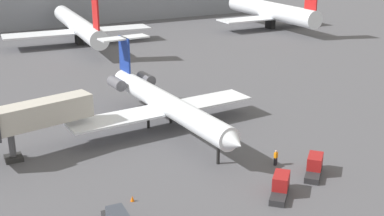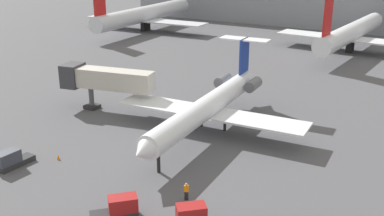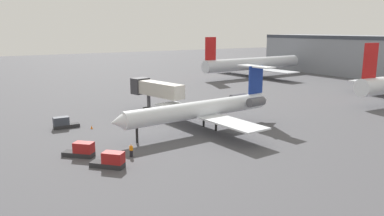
{
  "view_description": "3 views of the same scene",
  "coord_description": "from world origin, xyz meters",
  "px_view_note": "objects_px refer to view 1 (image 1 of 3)",
  "views": [
    {
      "loc": [
        -24.27,
        -50.59,
        23.0
      ],
      "look_at": [
        2.27,
        -0.58,
        3.2
      ],
      "focal_mm": 46.84,
      "sensor_mm": 36.0,
      "label": 1
    },
    {
      "loc": [
        24.57,
        -43.36,
        21.75
      ],
      "look_at": [
        -1.19,
        0.13,
        3.58
      ],
      "focal_mm": 42.78,
      "sensor_mm": 36.0,
      "label": 2
    },
    {
      "loc": [
        47.72,
        -30.08,
        15.76
      ],
      "look_at": [
        -1.78,
        1.18,
        3.39
      ],
      "focal_mm": 34.99,
      "sensor_mm": 36.0,
      "label": 3
    }
  ],
  "objects_px": {
    "parked_airliner_west_mid": "(78,25)",
    "ground_crew_marshaller": "(276,158)",
    "baggage_tug_spare": "(314,166)",
    "jet_bridge": "(25,118)",
    "regional_jet": "(163,101)",
    "baggage_tug_lead": "(280,186)",
    "parked_airliner_centre": "(271,11)",
    "traffic_cone_near": "(132,199)"
  },
  "relations": [
    {
      "from": "parked_airliner_west_mid",
      "to": "ground_crew_marshaller",
      "type": "bearing_deg",
      "value": -89.02
    },
    {
      "from": "regional_jet",
      "to": "baggage_tug_lead",
      "type": "relative_size",
      "value": 7.94
    },
    {
      "from": "jet_bridge",
      "to": "baggage_tug_spare",
      "type": "relative_size",
      "value": 3.45
    },
    {
      "from": "regional_jet",
      "to": "parked_airliner_west_mid",
      "type": "distance_m",
      "value": 54.04
    },
    {
      "from": "jet_bridge",
      "to": "ground_crew_marshaller",
      "type": "distance_m",
      "value": 26.9
    },
    {
      "from": "regional_jet",
      "to": "jet_bridge",
      "type": "bearing_deg",
      "value": -177.61
    },
    {
      "from": "jet_bridge",
      "to": "parked_airliner_centre",
      "type": "distance_m",
      "value": 86.33
    },
    {
      "from": "baggage_tug_spare",
      "to": "baggage_tug_lead",
      "type": "bearing_deg",
      "value": -162.5
    },
    {
      "from": "jet_bridge",
      "to": "ground_crew_marshaller",
      "type": "relative_size",
      "value": 7.94
    },
    {
      "from": "traffic_cone_near",
      "to": "jet_bridge",
      "type": "bearing_deg",
      "value": 113.72
    },
    {
      "from": "regional_jet",
      "to": "jet_bridge",
      "type": "distance_m",
      "value": 16.55
    },
    {
      "from": "baggage_tug_lead",
      "to": "parked_airliner_centre",
      "type": "bearing_deg",
      "value": 54.2
    },
    {
      "from": "parked_airliner_west_mid",
      "to": "parked_airliner_centre",
      "type": "relative_size",
      "value": 1.11
    },
    {
      "from": "baggage_tug_spare",
      "to": "traffic_cone_near",
      "type": "distance_m",
      "value": 18.57
    },
    {
      "from": "parked_airliner_centre",
      "to": "jet_bridge",
      "type": "bearing_deg",
      "value": -143.98
    },
    {
      "from": "baggage_tug_lead",
      "to": "jet_bridge",
      "type": "bearing_deg",
      "value": 133.91
    },
    {
      "from": "regional_jet",
      "to": "baggage_tug_spare",
      "type": "bearing_deg",
      "value": -66.57
    },
    {
      "from": "ground_crew_marshaller",
      "to": "baggage_tug_spare",
      "type": "distance_m",
      "value": 4.12
    },
    {
      "from": "ground_crew_marshaller",
      "to": "parked_airliner_centre",
      "type": "xyz_separation_m",
      "value": [
        47.42,
        65.22,
        3.57
      ]
    },
    {
      "from": "traffic_cone_near",
      "to": "parked_airliner_west_mid",
      "type": "height_order",
      "value": "parked_airliner_west_mid"
    },
    {
      "from": "jet_bridge",
      "to": "parked_airliner_west_mid",
      "type": "xyz_separation_m",
      "value": [
        21.21,
        54.52,
        -0.31
      ]
    },
    {
      "from": "ground_crew_marshaller",
      "to": "parked_airliner_west_mid",
      "type": "bearing_deg",
      "value": 90.98
    },
    {
      "from": "parked_airliner_centre",
      "to": "parked_airliner_west_mid",
      "type": "bearing_deg",
      "value": 175.59
    },
    {
      "from": "jet_bridge",
      "to": "traffic_cone_near",
      "type": "distance_m",
      "value": 16.33
    },
    {
      "from": "ground_crew_marshaller",
      "to": "parked_airliner_centre",
      "type": "height_order",
      "value": "parked_airliner_centre"
    },
    {
      "from": "traffic_cone_near",
      "to": "regional_jet",
      "type": "bearing_deg",
      "value": 56.15
    },
    {
      "from": "baggage_tug_spare",
      "to": "jet_bridge",
      "type": "bearing_deg",
      "value": 143.87
    },
    {
      "from": "baggage_tug_lead",
      "to": "ground_crew_marshaller",
      "type": "bearing_deg",
      "value": 56.99
    },
    {
      "from": "jet_bridge",
      "to": "parked_airliner_centre",
      "type": "relative_size",
      "value": 0.4
    },
    {
      "from": "jet_bridge",
      "to": "baggage_tug_spare",
      "type": "distance_m",
      "value": 30.65
    },
    {
      "from": "jet_bridge",
      "to": "traffic_cone_near",
      "type": "height_order",
      "value": "jet_bridge"
    },
    {
      "from": "regional_jet",
      "to": "ground_crew_marshaller",
      "type": "height_order",
      "value": "regional_jet"
    },
    {
      "from": "baggage_tug_spare",
      "to": "parked_airliner_west_mid",
      "type": "distance_m",
      "value": 72.61
    },
    {
      "from": "traffic_cone_near",
      "to": "parked_airliner_centre",
      "type": "xyz_separation_m",
      "value": [
        63.47,
        65.23,
        4.15
      ]
    },
    {
      "from": "baggage_tug_lead",
      "to": "traffic_cone_near",
      "type": "xyz_separation_m",
      "value": [
        -12.63,
        5.26,
        -0.56
      ]
    },
    {
      "from": "regional_jet",
      "to": "parked_airliner_west_mid",
      "type": "bearing_deg",
      "value": 85.0
    },
    {
      "from": "regional_jet",
      "to": "ground_crew_marshaller",
      "type": "distance_m",
      "value": 16.46
    },
    {
      "from": "parked_airliner_centre",
      "to": "traffic_cone_near",
      "type": "bearing_deg",
      "value": -134.22
    },
    {
      "from": "baggage_tug_spare",
      "to": "traffic_cone_near",
      "type": "xyz_separation_m",
      "value": [
        -18.23,
        3.49,
        -0.56
      ]
    },
    {
      "from": "ground_crew_marshaller",
      "to": "baggage_tug_lead",
      "type": "height_order",
      "value": "baggage_tug_lead"
    },
    {
      "from": "parked_airliner_centre",
      "to": "baggage_tug_lead",
      "type": "bearing_deg",
      "value": -125.8
    },
    {
      "from": "baggage_tug_spare",
      "to": "traffic_cone_near",
      "type": "relative_size",
      "value": 7.06
    }
  ]
}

